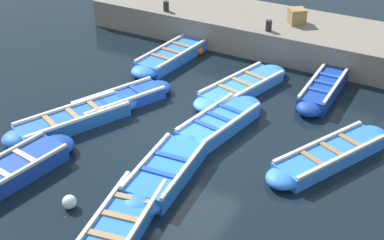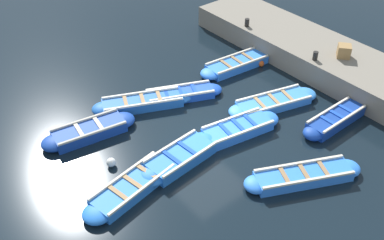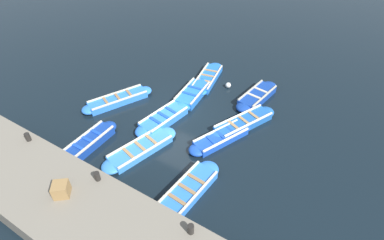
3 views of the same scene
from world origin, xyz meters
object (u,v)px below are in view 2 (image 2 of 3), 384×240
boat_inner_gap (273,103)px  boat_tucked (133,186)px  bollard_mid_north (315,56)px  wooden_crate (344,51)px  boat_far_corner (238,129)px  boat_centre (336,119)px  boat_near_quay (180,158)px  boat_end_of_row (89,131)px  buoy_yellow_far (261,64)px  bollard_mid_south (247,22)px  boat_stern_in (303,176)px  buoy_orange_near (111,162)px  boat_broadside (180,94)px  boat_mid_row (143,103)px  boat_outer_right (237,64)px

boat_inner_gap → boat_tucked: size_ratio=1.02×
bollard_mid_north → wooden_crate: bearing=-27.4°
boat_inner_gap → bollard_mid_north: bearing=5.9°
boat_far_corner → boat_centre: bearing=-30.1°
boat_near_quay → boat_end_of_row: 3.43m
bollard_mid_north → buoy_yellow_far: 2.43m
boat_inner_gap → bollard_mid_north: 2.74m
boat_near_quay → wooden_crate: size_ratio=6.65×
boat_near_quay → bollard_mid_south: 8.43m
boat_centre → boat_near_quay: (-5.57, 1.91, -0.01)m
boat_near_quay → boat_stern_in: boat_near_quay is taller
boat_tucked → buoy_orange_near: 1.32m
boat_broadside → boat_mid_row: (-1.45, 0.44, 0.02)m
boat_near_quay → boat_outer_right: bearing=29.6°
boat_mid_row → boat_end_of_row: (-2.39, -0.26, 0.01)m
boat_broadside → buoy_orange_near: bearing=-158.2°
boat_broadside → buoy_yellow_far: boat_broadside is taller
boat_near_quay → bollard_mid_north: bollard_mid_north is taller
boat_inner_gap → boat_end_of_row: bearing=155.8°
boat_far_corner → wooden_crate: wooden_crate is taller
buoy_yellow_far → boat_centre: bearing=-100.4°
boat_inner_gap → boat_stern_in: 3.93m
boat_far_corner → boat_inner_gap: bearing=8.7°
boat_stern_in → boat_end_of_row: bearing=123.8°
boat_broadside → buoy_yellow_far: bearing=-4.2°
boat_inner_gap → bollard_mid_south: (2.54, 4.10, 0.98)m
wooden_crate → bollard_mid_north: bearing=152.6°
boat_outer_right → boat_broadside: bearing=-175.3°
boat_far_corner → buoy_orange_near: 4.48m
boat_tucked → wooden_crate: 10.14m
bollard_mid_north → wooden_crate: (1.07, -0.55, 0.08)m
boat_near_quay → buoy_orange_near: 2.20m
bollard_mid_south → boat_broadside: bearing=-163.4°
boat_far_corner → boat_tucked: (-4.30, 0.02, -0.02)m
boat_mid_row → buoy_orange_near: (-2.60, -2.06, -0.03)m
boat_inner_gap → boat_tucked: (-6.48, -0.31, 0.01)m
boat_inner_gap → boat_tucked: boat_tucked is taller
boat_stern_in → bollard_mid_south: size_ratio=10.77×
boat_centre → buoy_orange_near: boat_centre is taller
buoy_orange_near → boat_centre: bearing=-23.1°
boat_outer_right → boat_near_quay: (-5.49, -3.12, 0.02)m
boat_far_corner → boat_centre: size_ratio=1.07×
boat_centre → boat_stern_in: 3.32m
boat_broadside → boat_tucked: size_ratio=0.90×
boat_inner_gap → boat_near_quay: 4.64m
boat_near_quay → bollard_mid_north: bearing=3.9°
boat_tucked → boat_far_corner: bearing=-0.3°
boat_mid_row → boat_outer_right: (4.72, -0.17, -0.01)m
boat_far_corner → boat_tucked: boat_far_corner is taller
boat_near_quay → boat_stern_in: bearing=-51.1°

